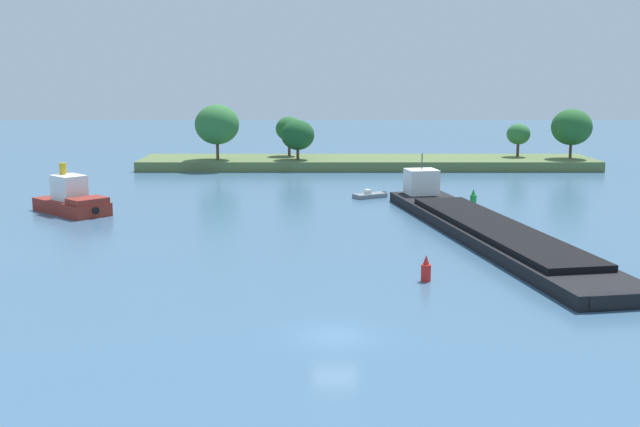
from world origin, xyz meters
name	(u,v)px	position (x,y,z in m)	size (l,w,h in m)	color
ground_plane	(337,336)	(0.00, 0.00, 0.00)	(400.00, 400.00, 0.00)	#3D607F
treeline_island	(367,151)	(6.11, 78.97, 2.65)	(69.15, 12.33, 9.75)	#566B3D
tugboat	(74,200)	(-26.79, 39.30, 1.33)	(9.50, 9.32, 5.16)	maroon
small_motorboat	(372,195)	(5.03, 49.61, 0.28)	(4.22, 3.49, 0.99)	slate
cargo_barge	(486,228)	(13.89, 27.28, 0.82)	(13.81, 44.08, 5.64)	black
channel_buoy_red	(428,270)	(6.65, 11.85, 0.81)	(0.70, 0.70, 1.90)	red
channel_buoy_green	(475,198)	(16.10, 43.96, 0.81)	(0.70, 0.70, 1.90)	green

